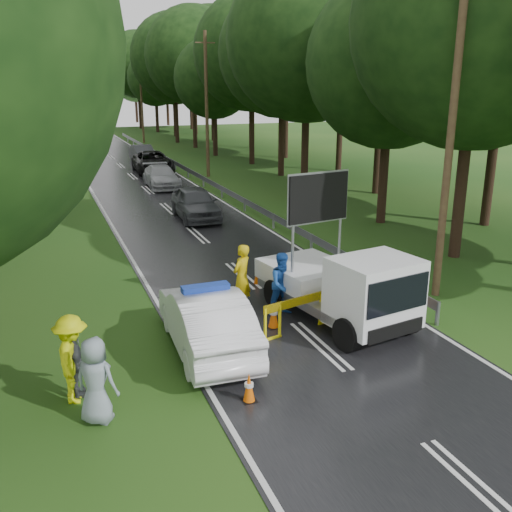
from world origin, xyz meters
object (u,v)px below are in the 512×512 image
barrier (301,305)px  queue_car_second (161,177)px  police_sedan (206,320)px  work_truck (344,286)px  officer (242,277)px  queue_car_fourth (143,154)px  civilian (283,284)px  queue_car_first (195,203)px  queue_car_third (153,162)px

barrier → queue_car_second: queue_car_second is taller
police_sedan → work_truck: work_truck is taller
work_truck → queue_car_second: 23.75m
work_truck → officer: work_truck is taller
queue_car_second → queue_car_fourth: queue_car_fourth is taller
civilian → queue_car_first: size_ratio=0.40×
queue_car_first → queue_car_third: size_ratio=0.82×
barrier → queue_car_third: bearing=72.6°
queue_car_second → queue_car_fourth: (1.06, 12.55, 0.04)m
police_sedan → officer: size_ratio=2.46×
queue_car_second → civilian: bearing=-91.4°
queue_car_third → officer: bearing=-93.5°
civilian → queue_car_second: bearing=83.5°
police_sedan → barrier: bearing=-174.5°
officer → queue_car_first: bearing=-135.5°
queue_car_first → queue_car_second: queue_car_first is taller
barrier → civilian: size_ratio=1.28×
barrier → queue_car_second: 23.86m
queue_car_first → police_sedan: bearing=-102.0°
civilian → queue_car_third: bearing=82.7°
barrier → officer: 2.38m
officer → queue_car_second: size_ratio=0.42×
queue_car_fourth → officer: bearing=-98.0°
police_sedan → queue_car_first: 14.84m
police_sedan → work_truck: (4.07, 0.23, 0.31)m
officer → queue_car_fourth: (3.15, 34.19, -0.27)m
queue_car_first → queue_car_third: (1.02, 16.13, 0.00)m
police_sedan → civilian: bearing=-150.1°
work_truck → queue_car_third: size_ratio=0.95×
queue_car_second → queue_car_fourth: bearing=86.7°
work_truck → civilian: 1.79m
work_truck → barrier: bearing=174.0°
police_sedan → queue_car_second: police_sedan is taller
civilian → queue_car_second: (1.13, 22.54, -0.25)m
queue_car_first → queue_car_fourth: 22.17m
queue_car_first → queue_car_third: 16.16m
work_truck → barrier: work_truck is taller
work_truck → civilian: bearing=128.1°
queue_car_fourth → queue_car_third: bearing=-95.8°
officer → civilian: officer is taller
barrier → queue_car_fourth: size_ratio=0.54×
barrier → queue_car_first: (0.89, 14.25, 0.02)m
work_truck → civilian: (-1.32, 1.20, -0.17)m
work_truck → barrier: 1.40m
queue_car_third → queue_car_first: bearing=-91.3°
barrier → queue_car_fourth: queue_car_fourth is taller
civilian → queue_car_first: 12.99m
civilian → queue_car_third: (1.87, 29.09, -0.15)m
queue_car_second → queue_car_third: bearing=85.1°
queue_car_first → queue_car_second: (0.28, 9.58, -0.10)m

